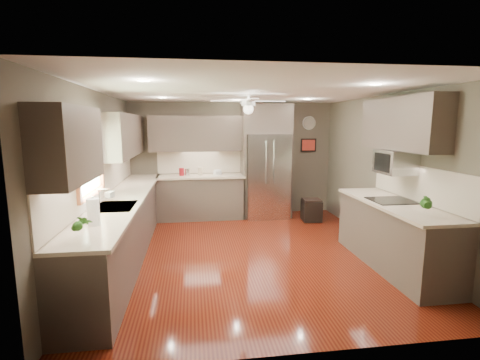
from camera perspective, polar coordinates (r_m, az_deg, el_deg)
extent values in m
plane|color=#481109|center=(5.66, 1.78, -11.81)|extent=(5.00, 5.00, 0.00)
plane|color=white|center=(5.31, 1.92, 14.29)|extent=(5.00, 5.00, 0.00)
plane|color=brown|center=(7.80, -1.23, 3.45)|extent=(4.50, 0.00, 4.50)
plane|color=brown|center=(2.96, 10.04, -6.17)|extent=(4.50, 0.00, 4.50)
plane|color=brown|center=(5.44, -22.21, 0.29)|extent=(0.00, 5.00, 5.00)
plane|color=brown|center=(6.13, 23.06, 1.16)|extent=(0.00, 5.00, 5.00)
cylinder|color=maroon|center=(7.48, -9.56, 1.31)|extent=(0.11, 0.11, 0.17)
cylinder|color=silver|center=(7.51, -8.63, 1.29)|extent=(0.13, 0.13, 0.15)
cylinder|color=tan|center=(7.49, -6.56, 1.46)|extent=(0.13, 0.13, 0.17)
imported|color=white|center=(5.29, -20.52, -2.20)|extent=(0.11, 0.11, 0.19)
imported|color=#29621C|center=(3.65, -24.61, -6.53)|extent=(0.17, 0.12, 0.30)
imported|color=#29621C|center=(4.74, 28.41, -3.35)|extent=(0.20, 0.19, 0.30)
imported|color=tan|center=(7.50, -3.70, 1.01)|extent=(0.25, 0.25, 0.05)
cube|color=#4A4136|center=(5.69, -18.40, -7.40)|extent=(0.60, 4.70, 0.90)
cube|color=beige|center=(5.57, -18.49, -2.76)|extent=(0.65, 4.70, 0.04)
cube|color=beige|center=(5.59, -21.71, 0.02)|extent=(0.02, 4.70, 0.50)
cube|color=#4A4136|center=(7.58, -6.41, -2.90)|extent=(1.85, 0.60, 0.90)
cube|color=beige|center=(7.48, -6.47, 0.60)|extent=(1.85, 0.65, 0.04)
cube|color=beige|center=(7.75, -6.57, 2.98)|extent=(1.85, 0.02, 0.50)
cube|color=#4A4136|center=(3.81, -26.22, 5.22)|extent=(0.33, 1.20, 0.75)
cube|color=#4A4136|center=(6.62, -18.36, 6.97)|extent=(0.33, 2.40, 0.75)
cube|color=#4A4136|center=(7.55, -6.63, 7.58)|extent=(2.15, 0.33, 0.75)
cube|color=#4A4136|center=(5.53, 25.01, 8.37)|extent=(0.33, 1.70, 0.75)
cube|color=#BFF2B2|center=(4.92, -23.68, 2.85)|extent=(0.01, 1.00, 0.80)
cube|color=#9B4F2A|center=(4.89, -23.72, 7.87)|extent=(0.05, 1.12, 0.06)
cube|color=#9B4F2A|center=(4.97, -23.08, -2.06)|extent=(0.05, 1.12, 0.06)
cube|color=#9B4F2A|center=(4.41, -25.21, 2.11)|extent=(0.05, 0.06, 0.80)
cube|color=#9B4F2A|center=(5.42, -21.92, 3.48)|extent=(0.05, 0.06, 0.80)
cube|color=silver|center=(4.95, -19.81, -4.24)|extent=(0.50, 0.70, 0.03)
cube|color=#262626|center=(4.96, -19.79, -4.63)|extent=(0.44, 0.62, 0.05)
cylinder|color=silver|center=(4.97, -22.14, -2.84)|extent=(0.02, 0.02, 0.24)
cylinder|color=silver|center=(4.93, -21.55, -1.47)|extent=(0.16, 0.02, 0.02)
cube|color=silver|center=(7.60, 4.34, 0.70)|extent=(0.92, 0.72, 1.82)
cube|color=black|center=(7.32, 4.87, -1.66)|extent=(0.88, 0.02, 0.02)
cube|color=black|center=(7.22, 4.94, 2.97)|extent=(0.01, 0.02, 1.00)
cylinder|color=silver|center=(7.17, 4.38, 2.93)|extent=(0.02, 0.02, 0.90)
cylinder|color=silver|center=(7.21, 5.63, 2.94)|extent=(0.02, 0.02, 0.90)
cube|color=#4A4136|center=(7.58, 4.35, 9.96)|extent=(1.04, 0.60, 0.63)
cube|color=#4A4136|center=(7.57, 0.54, 0.69)|extent=(0.06, 0.60, 1.82)
cube|color=#4A4136|center=(7.78, 7.85, 0.83)|extent=(0.06, 0.60, 1.82)
cube|color=#4A4136|center=(5.46, 23.88, -8.40)|extent=(0.65, 2.20, 0.90)
cube|color=beige|center=(5.34, 24.07, -3.59)|extent=(0.70, 2.20, 0.04)
cube|color=beige|center=(5.47, 27.20, -0.53)|extent=(0.02, 2.20, 0.50)
cube|color=black|center=(5.42, 23.53, -3.11)|extent=(0.56, 0.52, 0.01)
cube|color=silver|center=(5.53, 24.15, 2.70)|extent=(0.42, 0.55, 0.34)
cube|color=black|center=(5.42, 22.26, 2.71)|extent=(0.02, 0.40, 0.26)
cylinder|color=white|center=(5.60, 1.38, 13.61)|extent=(0.03, 0.03, 0.08)
cylinder|color=white|center=(5.59, 1.38, 12.59)|extent=(0.22, 0.22, 0.10)
sphere|color=white|center=(5.59, 1.38, 11.57)|extent=(0.16, 0.16, 0.16)
cube|color=white|center=(5.66, 4.97, 12.72)|extent=(0.48, 0.11, 0.01)
cube|color=white|center=(5.94, 0.83, 12.59)|extent=(0.11, 0.48, 0.01)
cube|color=white|center=(5.55, -2.28, 12.82)|extent=(0.48, 0.11, 0.01)
cube|color=white|center=(5.25, 2.01, 13.03)|extent=(0.11, 0.48, 0.01)
cylinder|color=white|center=(6.55, -12.60, 13.05)|extent=(0.14, 0.14, 0.01)
cylinder|color=white|center=(6.88, 11.03, 12.90)|extent=(0.14, 0.14, 0.01)
cylinder|color=white|center=(4.07, -15.55, 15.46)|extent=(0.14, 0.14, 0.01)
cylinder|color=white|center=(4.59, 21.40, 14.41)|extent=(0.14, 0.14, 0.01)
cylinder|color=white|center=(7.08, -0.60, 12.96)|extent=(0.14, 0.14, 0.01)
cylinder|color=white|center=(8.14, 11.26, 9.16)|extent=(0.30, 0.03, 0.30)
cylinder|color=silver|center=(8.12, 11.29, 9.16)|extent=(0.29, 0.00, 0.29)
cube|color=black|center=(8.14, 11.16, 5.64)|extent=(0.36, 0.03, 0.30)
cube|color=red|center=(8.13, 11.20, 5.64)|extent=(0.30, 0.01, 0.24)
cube|color=black|center=(7.49, 11.64, -4.94)|extent=(0.40, 0.40, 0.42)
cube|color=black|center=(7.44, 11.70, -3.18)|extent=(0.38, 0.38, 0.03)
cylinder|color=white|center=(4.08, -22.93, -4.95)|extent=(0.13, 0.13, 0.31)
cylinder|color=silver|center=(4.08, -22.94, -4.82)|extent=(0.03, 0.03, 0.33)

